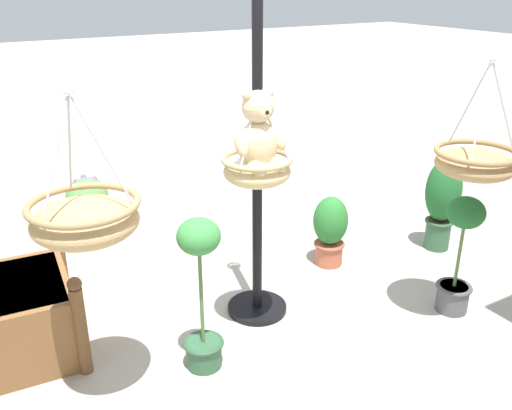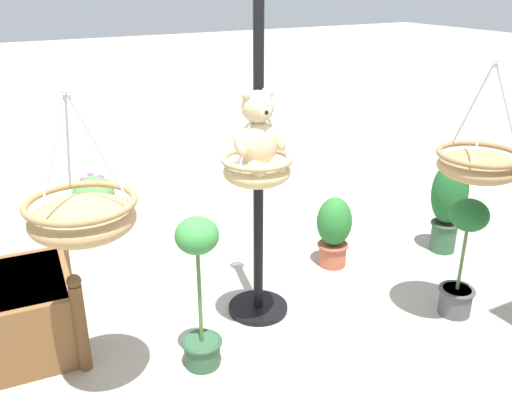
# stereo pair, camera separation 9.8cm
# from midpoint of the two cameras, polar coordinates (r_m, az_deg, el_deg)

# --- Properties ---
(ground_plane) EXTENTS (40.00, 40.00, 0.00)m
(ground_plane) POSITION_cam_midpoint_polar(r_m,az_deg,el_deg) (4.01, 0.67, -12.69)
(ground_plane) COLOR #A8A093
(display_pole_central) EXTENTS (0.44, 0.44, 2.44)m
(display_pole_central) POSITION_cam_midpoint_polar(r_m,az_deg,el_deg) (3.83, 0.97, -1.39)
(display_pole_central) COLOR black
(display_pole_central) RESTS_ON ground
(hanging_basket_with_teddy) EXTENTS (0.45, 0.45, 0.56)m
(hanging_basket_with_teddy) POSITION_cam_midpoint_polar(r_m,az_deg,el_deg) (3.39, 0.91, 3.78)
(hanging_basket_with_teddy) COLOR tan
(teddy_bear) EXTENTS (0.34, 0.30, 0.50)m
(teddy_bear) POSITION_cam_midpoint_polar(r_m,az_deg,el_deg) (3.30, 1.14, 7.21)
(teddy_bear) COLOR #D1B789
(hanging_basket_left_high) EXTENTS (0.53, 0.53, 0.76)m
(hanging_basket_left_high) POSITION_cam_midpoint_polar(r_m,az_deg,el_deg) (3.77, 22.79, 3.93)
(hanging_basket_left_high) COLOR #A37F51
(hanging_basket_right_low) EXTENTS (0.57, 0.57, 0.77)m
(hanging_basket_right_low) POSITION_cam_midpoint_polar(r_m,az_deg,el_deg) (2.92, -16.68, -1.17)
(hanging_basket_right_low) COLOR tan
(wooden_planter_box) EXTENTS (0.80, 0.94, 0.68)m
(wooden_planter_box) POSITION_cam_midpoint_polar(r_m,az_deg,el_deg) (3.98, -22.45, -10.08)
(wooden_planter_box) COLOR brown
(wooden_planter_box) RESTS_ON ground
(potted_plant_flowering_red) EXTENTS (0.39, 0.39, 0.56)m
(potted_plant_flowering_red) POSITION_cam_midpoint_polar(r_m,az_deg,el_deg) (5.53, -15.92, 0.24)
(potted_plant_flowering_red) COLOR #AD563D
(potted_plant_flowering_red) RESTS_ON ground
(potted_plant_bushy_green) EXTENTS (0.26, 0.26, 1.03)m
(potted_plant_bushy_green) POSITION_cam_midpoint_polar(r_m,az_deg,el_deg) (3.39, -5.07, -8.80)
(potted_plant_bushy_green) COLOR #2D5638
(potted_plant_bushy_green) RESTS_ON ground
(potted_plant_small_succulent) EXTENTS (0.31, 0.31, 0.86)m
(potted_plant_small_succulent) POSITION_cam_midpoint_polar(r_m,az_deg,el_deg) (5.14, 19.87, 0.29)
(potted_plant_small_succulent) COLOR #2D5638
(potted_plant_small_succulent) RESTS_ON ground
(potted_plant_conical_shrub) EXTENTS (0.27, 0.27, 0.91)m
(potted_plant_conical_shrub) POSITION_cam_midpoint_polar(r_m,az_deg,el_deg) (4.20, 21.30, -4.95)
(potted_plant_conical_shrub) COLOR #4C4C51
(potted_plant_conical_shrub) RESTS_ON ground
(potted_plant_broad_leaf) EXTENTS (0.29, 0.29, 0.62)m
(potted_plant_broad_leaf) POSITION_cam_midpoint_polar(r_m,az_deg,el_deg) (4.70, 8.68, -2.61)
(potted_plant_broad_leaf) COLOR #AD563D
(potted_plant_broad_leaf) RESTS_ON ground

